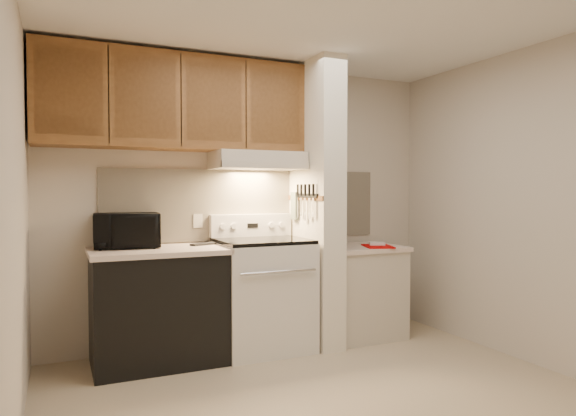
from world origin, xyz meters
TOP-DOWN VIEW (x-y plane):
  - floor at (0.00, 0.00)m, footprint 3.60×3.60m
  - ceiling at (0.00, 0.00)m, footprint 3.60×3.60m
  - wall_back at (0.00, 1.50)m, footprint 3.60×2.50m
  - wall_left at (-1.80, 0.00)m, footprint 0.02×3.00m
  - wall_right at (1.80, 0.00)m, footprint 0.02×3.00m
  - backsplash at (0.00, 1.49)m, footprint 2.60×0.02m
  - range_body at (0.00, 1.16)m, footprint 0.76×0.65m
  - oven_window at (0.00, 0.84)m, footprint 0.50×0.01m
  - oven_handle at (0.00, 0.80)m, footprint 0.65×0.02m
  - cooktop at (0.00, 1.16)m, footprint 0.74×0.64m
  - range_backguard at (0.00, 1.44)m, footprint 0.76×0.08m
  - range_display at (0.00, 1.40)m, footprint 0.10×0.01m
  - range_knob_left_outer at (-0.28, 1.40)m, footprint 0.05×0.02m
  - range_knob_left_inner at (-0.18, 1.40)m, footprint 0.05×0.02m
  - range_knob_right_inner at (0.18, 1.40)m, footprint 0.05×0.02m
  - range_knob_right_outer at (0.28, 1.40)m, footprint 0.05×0.02m
  - dishwasher_front at (-0.88, 1.17)m, footprint 1.00×0.63m
  - left_countertop at (-0.88, 1.17)m, footprint 1.04×0.67m
  - spoon_rest at (-0.48, 1.26)m, footprint 0.26×0.16m
  - teal_jar at (-1.23, 1.39)m, footprint 0.12×0.12m
  - outlet at (-0.48, 1.48)m, footprint 0.08×0.01m
  - microwave at (-1.10, 1.31)m, footprint 0.52×0.37m
  - partition_pillar at (0.51, 1.15)m, footprint 0.22×0.70m
  - pillar_trim at (0.39, 1.15)m, footprint 0.01×0.70m
  - knife_strip at (0.39, 1.10)m, footprint 0.02×0.42m
  - knife_blade_a at (0.38, 0.94)m, footprint 0.01×0.03m
  - knife_handle_a at (0.38, 0.94)m, footprint 0.02×0.02m
  - knife_blade_b at (0.38, 1.01)m, footprint 0.01×0.04m
  - knife_handle_b at (0.38, 1.02)m, footprint 0.02×0.02m
  - knife_blade_c at (0.38, 1.10)m, footprint 0.01×0.04m
  - knife_handle_c at (0.38, 1.10)m, footprint 0.02×0.02m
  - knife_blade_d at (0.38, 1.18)m, footprint 0.01×0.04m
  - knife_handle_d at (0.38, 1.17)m, footprint 0.02×0.02m
  - knife_blade_e at (0.38, 1.26)m, footprint 0.01×0.04m
  - knife_handle_e at (0.38, 1.25)m, footprint 0.02×0.02m
  - oven_mitt at (0.38, 1.32)m, footprint 0.03×0.10m
  - right_cab_base at (0.97, 1.15)m, footprint 0.70×0.60m
  - right_countertop at (0.97, 1.15)m, footprint 0.74×0.64m
  - red_folder at (1.07, 1.00)m, footprint 0.33×0.38m
  - white_box at (1.09, 1.05)m, footprint 0.16×0.14m
  - range_hood at (0.00, 1.28)m, footprint 0.78×0.44m
  - hood_lip at (0.00, 1.07)m, footprint 0.78×0.04m
  - upper_cabinets at (-0.69, 1.32)m, footprint 2.18×0.33m
  - cab_door_a at (-1.51, 1.17)m, footprint 0.46×0.01m
  - cab_gap_a at (-1.23, 1.16)m, footprint 0.01×0.01m
  - cab_door_b at (-0.96, 1.17)m, footprint 0.46×0.01m
  - cab_gap_b at (-0.69, 1.16)m, footprint 0.01×0.01m
  - cab_door_c at (-0.42, 1.17)m, footprint 0.46×0.01m
  - cab_gap_c at (-0.14, 1.16)m, footprint 0.01×0.01m
  - cab_door_d at (0.13, 1.17)m, footprint 0.46×0.01m

SIDE VIEW (x-z plane):
  - floor at x=0.00m, z-range 0.00..0.00m
  - right_cab_base at x=0.97m, z-range 0.00..0.81m
  - dishwasher_front at x=-0.88m, z-range 0.00..0.87m
  - range_body at x=0.00m, z-range 0.00..0.92m
  - oven_window at x=0.00m, z-range 0.35..0.65m
  - oven_handle at x=0.00m, z-range 0.71..0.73m
  - right_countertop at x=0.97m, z-range 0.81..0.85m
  - red_folder at x=1.07m, z-range 0.85..0.86m
  - white_box at x=1.09m, z-range 0.85..0.89m
  - left_countertop at x=-0.88m, z-range 0.87..0.91m
  - spoon_rest at x=-0.48m, z-range 0.91..0.93m
  - cooktop at x=0.00m, z-range 0.92..0.95m
  - teal_jar at x=-1.23m, z-range 0.91..1.02m
  - microwave at x=-1.10m, z-range 0.91..1.18m
  - range_backguard at x=0.00m, z-range 0.95..1.15m
  - range_display at x=0.00m, z-range 1.03..1.07m
  - range_knob_left_outer at x=-0.28m, z-range 1.03..1.07m
  - range_knob_left_inner at x=-0.18m, z-range 1.03..1.07m
  - range_knob_right_inner at x=0.18m, z-range 1.03..1.07m
  - range_knob_right_outer at x=0.28m, z-range 1.03..1.07m
  - outlet at x=-0.48m, z-range 1.04..1.16m
  - knife_blade_c at x=0.38m, z-range 1.10..1.30m
  - knife_blade_b at x=0.38m, z-range 1.12..1.30m
  - knife_blade_e at x=0.38m, z-range 1.12..1.30m
  - knife_blade_a at x=0.38m, z-range 1.14..1.30m
  - knife_blade_d at x=0.38m, z-range 1.14..1.30m
  - oven_mitt at x=0.38m, z-range 1.10..1.35m
  - backsplash at x=0.00m, z-range 0.92..1.55m
  - wall_back at x=0.00m, z-range 1.24..1.26m
  - wall_left at x=-1.80m, z-range 0.00..2.50m
  - wall_right at x=1.80m, z-range 0.00..2.50m
  - partition_pillar at x=0.51m, z-range 0.00..2.50m
  - pillar_trim at x=0.39m, z-range 1.28..1.32m
  - knife_strip at x=0.39m, z-range 1.30..1.34m
  - knife_handle_a at x=0.38m, z-range 1.32..1.42m
  - knife_handle_b at x=0.38m, z-range 1.32..1.42m
  - knife_handle_c at x=0.38m, z-range 1.32..1.42m
  - knife_handle_d at x=0.38m, z-range 1.32..1.42m
  - knife_handle_e at x=0.38m, z-range 1.32..1.42m
  - hood_lip at x=0.00m, z-range 1.55..1.61m
  - range_hood at x=0.00m, z-range 1.55..1.70m
  - upper_cabinets at x=-0.69m, z-range 1.70..2.47m
  - cab_door_a at x=-1.51m, z-range 1.77..2.40m
  - cab_gap_a at x=-1.23m, z-range 1.72..2.45m
  - cab_door_b at x=-0.96m, z-range 1.77..2.40m
  - cab_gap_b at x=-0.69m, z-range 1.72..2.45m
  - cab_door_c at x=-0.42m, z-range 1.77..2.40m
  - cab_gap_c at x=-0.14m, z-range 1.72..2.45m
  - cab_door_d at x=0.13m, z-range 1.77..2.40m
  - ceiling at x=0.00m, z-range 2.50..2.50m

